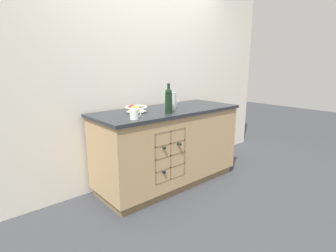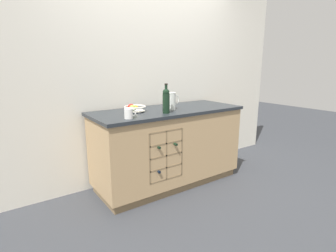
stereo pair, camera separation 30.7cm
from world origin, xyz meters
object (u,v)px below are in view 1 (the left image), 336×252
at_px(fruit_bowl, 136,109).
at_px(standing_wine_bottle, 169,100).
at_px(ceramic_mug, 134,114).
at_px(white_pitcher, 171,101).

relative_size(fruit_bowl, standing_wine_bottle, 0.76).
bearing_deg(ceramic_mug, standing_wine_bottle, 3.91).
bearing_deg(standing_wine_bottle, ceramic_mug, -176.09).
relative_size(white_pitcher, standing_wine_bottle, 0.63).
relative_size(white_pitcher, ceramic_mug, 1.61).
xyz_separation_m(fruit_bowl, standing_wine_bottle, (0.24, -0.27, 0.10)).
bearing_deg(standing_wine_bottle, white_pitcher, 41.36).
bearing_deg(fruit_bowl, standing_wine_bottle, -48.70).
height_order(fruit_bowl, standing_wine_bottle, standing_wine_bottle).
bearing_deg(white_pitcher, ceramic_mug, -163.98).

